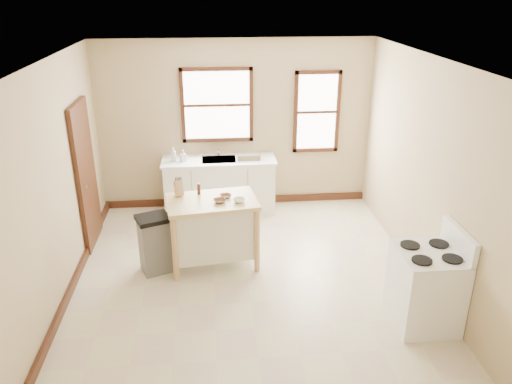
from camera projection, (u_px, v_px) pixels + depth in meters
floor at (248, 280)px, 6.51m from camera, size 5.00×5.00×0.00m
ceiling at (246, 61)px, 5.42m from camera, size 5.00×5.00×0.00m
wall_back at (236, 125)px, 8.26m from camera, size 4.50×0.04×2.80m
wall_left at (54, 187)px, 5.77m from camera, size 0.04×5.00×2.80m
wall_right at (429, 175)px, 6.15m from camera, size 0.04×5.00×2.80m
window_main at (217, 105)px, 8.08m from camera, size 1.17×0.06×1.22m
window_side at (317, 112)px, 8.28m from camera, size 0.77×0.06×1.37m
door_left at (86, 175)px, 7.11m from camera, size 0.06×0.90×2.10m
baseboard_back at (237, 200)px, 8.75m from camera, size 4.50×0.04×0.12m
baseboard_left at (73, 285)px, 6.30m from camera, size 0.04×5.00×0.12m
sink_counter at (220, 185)px, 8.32m from camera, size 1.86×0.62×0.92m
faucet at (218, 149)px, 8.27m from camera, size 0.03×0.03×0.22m
soap_bottle_a at (174, 154)px, 8.02m from camera, size 0.10×0.10×0.23m
soap_bottle_b at (183, 156)px, 8.02m from camera, size 0.11×0.11×0.19m
dish_rack at (248, 157)px, 8.12m from camera, size 0.41×0.32×0.10m
kitchen_island at (213, 232)px, 6.72m from camera, size 1.26×0.89×0.96m
knife_block at (179, 189)px, 6.63m from camera, size 0.13×0.13×0.20m
pepper_grinder at (199, 189)px, 6.68m from camera, size 0.05×0.05×0.15m
bowl_a at (220, 201)px, 6.45m from camera, size 0.21×0.21×0.04m
bowl_b at (225, 196)px, 6.60m from camera, size 0.19×0.19×0.04m
bowl_c at (239, 200)px, 6.46m from camera, size 0.19×0.19×0.05m
trash_bin at (155, 244)px, 6.58m from camera, size 0.51×0.47×0.81m
gas_stove at (427, 277)px, 5.51m from camera, size 0.72×0.73×1.17m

